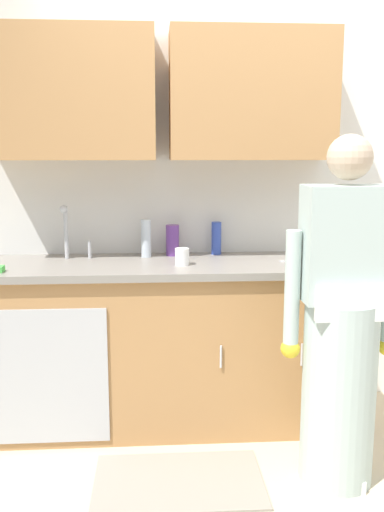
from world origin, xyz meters
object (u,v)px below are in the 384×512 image
object	(u,v)px
bottle_cleaner_spray	(146,238)
sink	(71,266)
bottle_water_short	(216,238)
bottle_soap	(173,240)
cup_by_sink	(182,257)
knife_on_counter	(301,261)
person_at_sink	(341,340)

from	to	relation	value
bottle_cleaner_spray	sink	bearing A→B (deg)	-158.97
bottle_water_short	bottle_soap	bearing A→B (deg)	-174.74
bottle_cleaner_spray	cup_by_sink	bearing A→B (deg)	-52.88
bottle_water_short	knife_on_counter	bearing A→B (deg)	-30.09
cup_by_sink	knife_on_counter	distance (m)	0.67
sink	cup_by_sink	world-z (taller)	sink
bottle_cleaner_spray	cup_by_sink	distance (m)	0.33
knife_on_counter	sink	bearing A→B (deg)	-5.46
bottle_soap	knife_on_counter	world-z (taller)	bottle_soap
sink	bottle_water_short	bearing A→B (deg)	15.00
cup_by_sink	knife_on_counter	size ratio (longest dim) A/B	0.39
person_at_sink	bottle_soap	bearing A→B (deg)	130.57
bottle_cleaner_spray	knife_on_counter	distance (m)	0.89
bottle_cleaner_spray	person_at_sink	bearing A→B (deg)	-42.71
person_at_sink	knife_on_counter	distance (m)	0.68
bottle_soap	cup_by_sink	xyz separation A→B (m)	(0.04, -0.30, -0.04)
person_at_sink	cup_by_sink	size ratio (longest dim) A/B	17.49
sink	bottle_water_short	world-z (taller)	sink
bottle_soap	bottle_water_short	world-z (taller)	bottle_water_short
person_at_sink	knife_on_counter	world-z (taller)	person_at_sink
bottle_soap	bottle_water_short	distance (m)	0.26
bottle_cleaner_spray	bottle_soap	bearing A→B (deg)	14.19
sink	bottle_water_short	distance (m)	0.87
person_at_sink	cup_by_sink	distance (m)	0.95
bottle_soap	sink	bearing A→B (deg)	-160.77
person_at_sink	bottle_cleaner_spray	bearing A→B (deg)	137.29
bottle_water_short	knife_on_counter	distance (m)	0.53
bottle_water_short	cup_by_sink	world-z (taller)	bottle_water_short
bottle_soap	bottle_cleaner_spray	world-z (taller)	bottle_cleaner_spray
bottle_soap	knife_on_counter	size ratio (longest dim) A/B	0.76
sink	bottle_water_short	size ratio (longest dim) A/B	2.58
bottle_water_short	bottle_cleaner_spray	world-z (taller)	bottle_cleaner_spray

